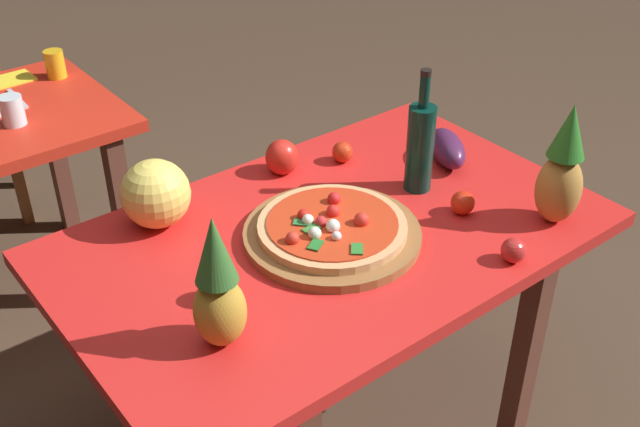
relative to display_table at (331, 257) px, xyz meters
name	(u,v)px	position (x,y,z in m)	size (l,w,h in m)	color
ground_plane	(329,424)	(0.00, 0.00, -0.64)	(10.00, 10.00, 0.00)	#4C3828
display_table	(331,257)	(0.00, 0.00, 0.00)	(1.40, 0.87, 0.72)	brown
pizza_board	(332,234)	(-0.02, -0.03, 0.09)	(0.45, 0.45, 0.03)	#925D32
pizza	(332,226)	(-0.02, -0.03, 0.12)	(0.38, 0.38, 0.05)	tan
wine_bottle	(420,146)	(0.33, 0.02, 0.21)	(0.08, 0.08, 0.35)	#082E25
pineapple_left	(562,171)	(0.49, -0.32, 0.23)	(0.12, 0.12, 0.33)	#B88038
pineapple_right	(218,289)	(-0.44, -0.18, 0.22)	(0.11, 0.11, 0.32)	#BA8F2F
melon	(156,194)	(-0.33, 0.31, 0.17)	(0.18, 0.18, 0.18)	#EED65E
bell_pepper	(282,157)	(0.08, 0.33, 0.13)	(0.10, 0.10, 0.11)	red
eggplant	(447,148)	(0.50, 0.07, 0.13)	(0.20, 0.09, 0.09)	#4B1F47
tomato_by_bottle	(513,250)	(0.27, -0.37, 0.11)	(0.06, 0.06, 0.06)	red
tomato_near_board	(215,289)	(-0.38, -0.05, 0.11)	(0.07, 0.07, 0.07)	red
tomato_beside_pepper	(342,152)	(0.26, 0.27, 0.11)	(0.06, 0.06, 0.06)	red
tomato_at_corner	(463,203)	(0.33, -0.15, 0.11)	(0.06, 0.06, 0.06)	red
drinking_glass_juice	(55,64)	(-0.16, 1.39, 0.13)	(0.07, 0.07, 0.10)	gold
drinking_glass_water	(12,111)	(-0.42, 1.11, 0.13)	(0.07, 0.07, 0.10)	silver
knife_utensil	(17,99)	(-0.35, 1.29, 0.08)	(0.02, 0.18, 0.01)	silver
napkin_folded	(13,79)	(-0.30, 1.47, 0.08)	(0.14, 0.12, 0.01)	yellow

